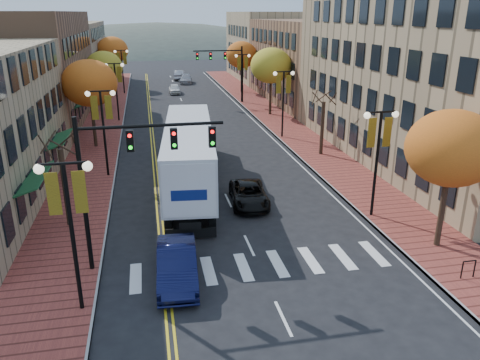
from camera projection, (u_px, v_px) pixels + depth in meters
ground at (270, 289)px, 19.51m from camera, size 200.00×200.00×0.00m
sidewalk_left at (104, 125)px, 47.80m from camera, size 4.00×85.00×0.15m
sidewalk_right at (273, 117)px, 51.14m from camera, size 4.00×85.00×0.15m
building_left_mid at (20, 68)px, 47.72m from camera, size 12.00×24.00×11.00m
building_left_far at (60, 55)px, 71.04m from camera, size 12.00×26.00×9.50m
building_right_near at (455, 60)px, 35.17m from camera, size 15.00×28.00×15.00m
building_right_mid at (326, 61)px, 60.00m from camera, size 15.00×24.00×10.00m
building_right_far at (279, 46)px, 80.13m from camera, size 15.00×20.00×11.00m
tree_left_a at (65, 188)px, 24.46m from camera, size 0.28×0.28×4.20m
tree_left_b at (89, 83)px, 38.15m from camera, size 4.48×4.48×7.21m
tree_left_c at (104, 67)px, 53.04m from camera, size 4.16×4.16×6.69m
tree_left_d at (112, 50)px, 69.46m from camera, size 4.61×4.61×7.42m
tree_right_a at (452, 148)px, 21.32m from camera, size 4.16×4.16×6.69m
tree_right_b at (322, 128)px, 37.03m from camera, size 0.28×0.28×4.20m
tree_right_c at (271, 66)px, 50.71m from camera, size 4.48×4.48×7.21m
tree_right_d at (242, 55)px, 65.52m from camera, size 4.35×4.35×7.00m
lamp_left_a at (69, 209)px, 16.67m from camera, size 1.96×0.36×6.05m
lamp_left_b at (102, 117)px, 31.43m from camera, size 1.96×0.36×6.05m
lamp_left_c at (116, 81)px, 48.04m from camera, size 1.96×0.36×6.05m
lamp_left_d at (122, 63)px, 64.65m from camera, size 1.96×0.36×6.05m
lamp_right_a at (378, 144)px, 24.99m from camera, size 1.96×0.36×6.05m
lamp_right_b at (283, 91)px, 41.59m from camera, size 1.96×0.36×6.05m
lamp_right_c at (243, 69)px, 58.20m from camera, size 1.96×0.36×6.05m
traffic_mast_near at (128, 164)px, 19.60m from camera, size 6.10×0.35×7.00m
traffic_mast_far at (227, 64)px, 57.61m from camera, size 6.10×0.34×7.00m
semi_truck at (189, 148)px, 30.49m from camera, size 4.42×17.57×4.35m
navy_sedan at (177, 265)px, 19.91m from camera, size 1.89×4.81×1.56m
black_suv at (249, 194)px, 27.98m from camera, size 2.51×4.73×1.27m
car_far_white at (174, 89)px, 66.35m from camera, size 1.61×3.89×1.32m
car_far_silver at (186, 79)px, 76.03m from camera, size 2.49×4.97×1.39m
car_far_oncoming at (179, 75)px, 80.14m from camera, size 2.13×4.85×1.55m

